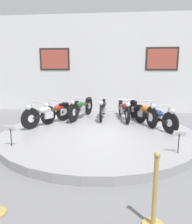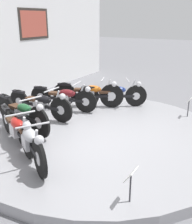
{
  "view_description": "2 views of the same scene",
  "coord_description": "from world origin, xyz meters",
  "views": [
    {
      "loc": [
        0.61,
        -6.15,
        2.02
      ],
      "look_at": [
        -0.11,
        0.44,
        0.66
      ],
      "focal_mm": 35.0,
      "sensor_mm": 36.0,
      "label": 1
    },
    {
      "loc": [
        -4.69,
        -2.59,
        2.56
      ],
      "look_at": [
        -0.06,
        0.05,
        0.65
      ],
      "focal_mm": 42.0,
      "sensor_mm": 36.0,
      "label": 2
    }
  ],
  "objects": [
    {
      "name": "ground_plane",
      "position": [
        0.0,
        0.0,
        0.0
      ],
      "size": [
        60.0,
        60.0,
        0.0
      ],
      "primitive_type": "plane",
      "color": "slate"
    },
    {
      "name": "motorcycle_orange",
      "position": [
        1.37,
        1.08,
        0.59
      ],
      "size": [
        0.79,
        1.9,
        0.81
      ],
      "color": "black",
      "rests_on": "display_platform"
    },
    {
      "name": "info_placard_front_centre",
      "position": [
        1.89,
        -1.52,
        0.56
      ],
      "size": [
        0.26,
        0.11,
        0.51
      ],
      "color": "#333338",
      "rests_on": "display_platform"
    },
    {
      "name": "motorcycle_red",
      "position": [
        -1.38,
        1.08,
        0.57
      ],
      "size": [
        0.96,
        1.75,
        0.78
      ],
      "color": "black",
      "rests_on": "display_platform"
    },
    {
      "name": "motorcycle_green",
      "position": [
        -0.77,
        1.51,
        0.6
      ],
      "size": [
        0.64,
        1.98,
        0.82
      ],
      "color": "black",
      "rests_on": "display_platform"
    },
    {
      "name": "motorcycle_black",
      "position": [
        -0.0,
        1.66,
        0.57
      ],
      "size": [
        0.54,
        1.97,
        0.79
      ],
      "color": "black",
      "rests_on": "display_platform"
    },
    {
      "name": "motorcycle_silver",
      "position": [
        -1.68,
        0.47,
        0.58
      ],
      "size": [
        1.12,
        1.71,
        0.8
      ],
      "color": "black",
      "rests_on": "display_platform"
    },
    {
      "name": "motorcycle_maroon",
      "position": [
        0.77,
        1.51,
        0.57
      ],
      "size": [
        0.54,
        1.93,
        0.78
      ],
      "color": "black",
      "rests_on": "display_platform"
    },
    {
      "name": "motorcycle_blue",
      "position": [
        1.68,
        0.47,
        0.57
      ],
      "size": [
        1.11,
        1.68,
        0.78
      ],
      "color": "black",
      "rests_on": "display_platform"
    },
    {
      "name": "info_placard_front_left",
      "position": [
        -1.89,
        -1.52,
        0.56
      ],
      "size": [
        0.26,
        0.11,
        0.51
      ],
      "color": "#333338",
      "rests_on": "display_platform"
    },
    {
      "name": "display_platform",
      "position": [
        0.0,
        0.0,
        0.1
      ],
      "size": [
        5.56,
        5.56,
        0.2
      ],
      "primitive_type": "cylinder",
      "color": "#99999E",
      "rests_on": "ground_plane"
    }
  ]
}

